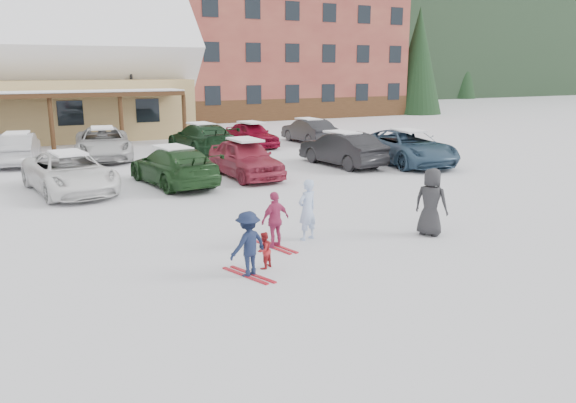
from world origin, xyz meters
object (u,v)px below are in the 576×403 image
parked_car_3 (174,166)px  parked_car_10 (103,143)px  adult_skier (307,210)px  child_navy (248,244)px  parked_car_2 (70,173)px  parked_car_9 (18,149)px  parked_car_12 (252,135)px  bystander_dark (431,202)px  parked_car_13 (309,131)px  parked_car_6 (408,147)px  child_magenta (275,220)px  parked_car_4 (245,158)px  alpine_hotel (240,19)px  parked_car_11 (202,138)px  toddler_red (264,250)px  parked_car_5 (342,149)px  lamp_post (132,86)px

parked_car_3 → parked_car_10: bearing=-88.0°
adult_skier → parked_car_3: adult_skier is taller
child_navy → parked_car_2: parked_car_2 is taller
parked_car_9 → parked_car_12: (11.79, 0.58, -0.03)m
bystander_dark → parked_car_13: 18.93m
child_navy → parked_car_10: bearing=-108.4°
child_navy → parked_car_10: (-0.06, 17.66, 0.06)m
adult_skier → bystander_dark: bystander_dark is taller
adult_skier → parked_car_2: size_ratio=0.31×
parked_car_3 → parked_car_6: (10.83, -0.25, 0.06)m
adult_skier → child_magenta: size_ratio=1.13×
parked_car_12 → parked_car_13: size_ratio=0.95×
parked_car_4 → parked_car_13: 11.07m
alpine_hotel → parked_car_10: (-15.96, -21.27, -7.87)m
parked_car_2 → parked_car_11: parked_car_11 is taller
bystander_dark → parked_car_3: bearing=-5.9°
child_magenta → parked_car_9: parked_car_9 is taller
child_navy → parked_car_11: (4.76, 17.30, 0.07)m
parked_car_13 → toddler_red: bearing=57.5°
parked_car_3 → parked_car_5: bearing=177.7°
alpine_hotel → toddler_red: (-15.42, -38.67, -8.22)m
lamp_post → parked_car_9: bearing=-130.8°
bystander_dark → toddler_red: bearing=64.0°
parked_car_12 → child_navy: bearing=-120.2°
parked_car_4 → parked_car_10: parked_car_4 is taller
parked_car_5 → parked_car_10: 11.50m
parked_car_9 → parked_car_4: bearing=145.5°
child_navy → parked_car_9: parked_car_9 is taller
toddler_red → parked_car_12: (7.53, 18.06, 0.28)m
parked_car_3 → parked_car_11: bearing=-123.6°
parked_car_5 → parked_car_12: size_ratio=1.13×
adult_skier → parked_car_11: 15.78m
child_magenta → parked_car_11: parked_car_11 is taller
child_magenta → parked_car_6: (10.73, 8.31, 0.08)m
child_navy → parked_car_6: (12.08, 9.80, 0.07)m
parked_car_6 → adult_skier: bearing=-132.8°
child_magenta → parked_car_10: 16.23m
parked_car_5 → parked_car_12: parked_car_5 is taller
parked_car_12 → parked_car_13: 3.70m
adult_skier → bystander_dark: 3.27m
parked_car_5 → parked_car_11: (-4.41, 6.49, 0.02)m
bystander_dark → parked_car_13: bearing=-49.1°
child_magenta → parked_car_5: bearing=-143.7°
parked_car_9 → parked_car_12: size_ratio=1.08×
child_navy → parked_car_3: (1.25, 10.06, 0.01)m
parked_car_12 → parked_car_11: bearing=-169.1°
parked_car_3 → parked_car_13: 13.41m
parked_car_6 → lamp_post: bearing=126.6°
alpine_hotel → parked_car_5: 29.97m
adult_skier → parked_car_6: 12.65m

